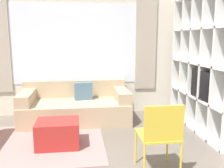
{
  "coord_description": "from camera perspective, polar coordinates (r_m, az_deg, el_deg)",
  "views": [
    {
      "loc": [
        0.09,
        -2.27,
        1.56
      ],
      "look_at": [
        0.59,
        1.59,
        0.85
      ],
      "focal_mm": 40.0,
      "sensor_mm": 36.0,
      "label": 1
    }
  ],
  "objects": [
    {
      "name": "ottoman",
      "position": [
        3.8,
        -12.24,
        -11.02
      ],
      "size": [
        0.61,
        0.48,
        0.39
      ],
      "color": "#A82823",
      "rests_on": "ground_plane"
    },
    {
      "name": "folding_chair",
      "position": [
        2.92,
        10.91,
        -10.85
      ],
      "size": [
        0.44,
        0.46,
        0.86
      ],
      "rotation": [
        0.0,
        0.0,
        3.14
      ],
      "color": "gold",
      "rests_on": "ground_plane"
    },
    {
      "name": "area_rug",
      "position": [
        4.04,
        -18.79,
        -12.87
      ],
      "size": [
        2.28,
        1.61,
        0.01
      ],
      "primitive_type": "cube",
      "color": "gray",
      "rests_on": "ground_plane"
    },
    {
      "name": "wall_back",
      "position": [
        5.2,
        -8.48,
        7.99
      ],
      "size": [
        5.94,
        0.11,
        2.7
      ],
      "color": "beige",
      "rests_on": "ground_plane"
    },
    {
      "name": "shelving_unit",
      "position": [
        4.5,
        20.71,
        4.22
      ],
      "size": [
        0.39,
        1.95,
        2.3
      ],
      "color": "#515660",
      "rests_on": "ground_plane"
    },
    {
      "name": "couch_main",
      "position": [
        4.84,
        -8.29,
        -5.16
      ],
      "size": [
        2.0,
        0.97,
        0.74
      ],
      "color": "tan",
      "rests_on": "ground_plane"
    }
  ]
}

